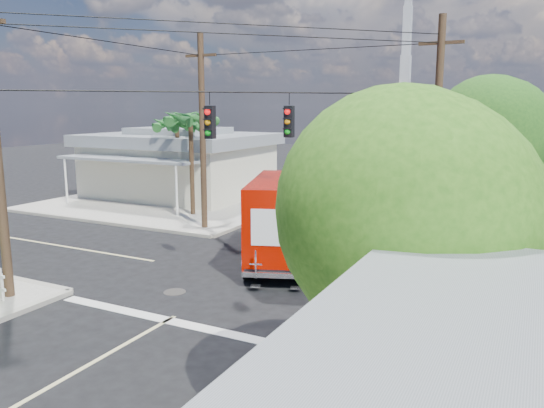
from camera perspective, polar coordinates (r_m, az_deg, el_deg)
The scene contains 12 objects.
ground at distance 18.41m, azimuth -2.85°, elevation -7.76°, with size 120.00×120.00×0.00m, color black.
sidewalk_nw at distance 33.08m, azimuth -9.89°, elevation 0.39°, with size 14.12×14.12×0.14m.
road_markings at distance 17.21m, azimuth -5.31°, elevation -9.09°, with size 32.00×32.00×0.01m.
building_nw at distance 34.71m, azimuth -9.92°, elevation 4.44°, with size 10.80×10.20×4.30m.
radio_tower at distance 36.11m, azimuth 13.99°, elevation 9.96°, with size 0.80×0.80×17.00m.
tree_ne_front at distance 21.99m, azimuth 23.15°, elevation 7.05°, with size 4.21×4.14×6.66m.
tree_se at distance 8.28m, azimuth 14.45°, elevation -1.74°, with size 3.67×3.54×5.62m.
palm_nw_front at distance 27.88m, azimuth -8.76°, elevation 8.86°, with size 3.01×3.08×5.59m.
palm_nw_back at distance 30.28m, azimuth -10.19°, elevation 8.23°, with size 3.01×3.08×5.19m.
utility_poles at distance 19.71m, azimuth -4.67°, elevation 7.28°, with size 12.00×10.68×9.00m.
vending_boxes at distance 22.06m, azimuth 20.46°, elevation -3.48°, with size 1.90×0.50×1.10m.
delivery_truck at distance 19.94m, azimuth 1.57°, elevation -1.52°, with size 4.54×7.64×3.18m.
Camera 1 is at (8.72, -15.16, 5.73)m, focal length 35.00 mm.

